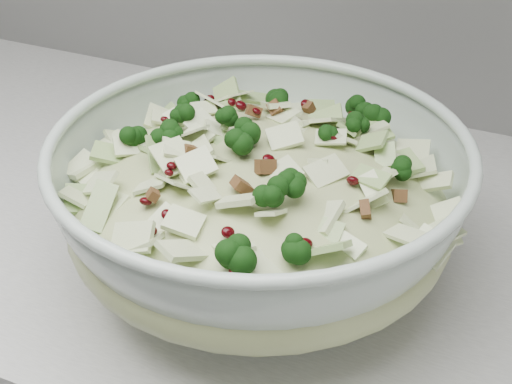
# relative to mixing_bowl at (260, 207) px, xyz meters

# --- Properties ---
(mixing_bowl) EXTENTS (0.46, 0.46, 0.15)m
(mixing_bowl) POSITION_rel_mixing_bowl_xyz_m (0.00, 0.00, 0.00)
(mixing_bowl) COLOR #B3C5B9
(mixing_bowl) RESTS_ON counter
(salad) EXTENTS (0.48, 0.48, 0.15)m
(salad) POSITION_rel_mixing_bowl_xyz_m (0.00, 0.00, 0.02)
(salad) COLOR #BBC587
(salad) RESTS_ON mixing_bowl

